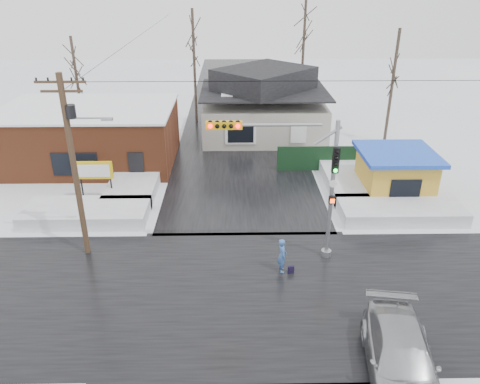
{
  "coord_description": "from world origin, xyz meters",
  "views": [
    {
      "loc": [
        -0.64,
        -16.69,
        12.93
      ],
      "look_at": [
        -0.28,
        4.17,
        3.0
      ],
      "focal_mm": 35.0,
      "sensor_mm": 36.0,
      "label": 1
    }
  ],
  "objects_px": {
    "utility_pole": "(74,158)",
    "pedestrian": "(282,256)",
    "traffic_signal": "(300,173)",
    "marquee_sign": "(95,171)",
    "kiosk": "(395,173)",
    "car": "(401,359)"
  },
  "relations": [
    {
      "from": "car",
      "to": "utility_pole",
      "type": "bearing_deg",
      "value": 156.26
    },
    {
      "from": "kiosk",
      "to": "car",
      "type": "relative_size",
      "value": 0.81
    },
    {
      "from": "marquee_sign",
      "to": "pedestrian",
      "type": "relative_size",
      "value": 1.48
    },
    {
      "from": "traffic_signal",
      "to": "kiosk",
      "type": "distance_m",
      "value": 10.43
    },
    {
      "from": "utility_pole",
      "to": "car",
      "type": "distance_m",
      "value": 16.01
    },
    {
      "from": "marquee_sign",
      "to": "kiosk",
      "type": "distance_m",
      "value": 18.51
    },
    {
      "from": "utility_pole",
      "to": "marquee_sign",
      "type": "distance_m",
      "value": 6.87
    },
    {
      "from": "utility_pole",
      "to": "marquee_sign",
      "type": "height_order",
      "value": "utility_pole"
    },
    {
      "from": "car",
      "to": "traffic_signal",
      "type": "bearing_deg",
      "value": 117.67
    },
    {
      "from": "traffic_signal",
      "to": "utility_pole",
      "type": "relative_size",
      "value": 0.78
    },
    {
      "from": "marquee_sign",
      "to": "pedestrian",
      "type": "height_order",
      "value": "marquee_sign"
    },
    {
      "from": "utility_pole",
      "to": "pedestrian",
      "type": "bearing_deg",
      "value": -10.63
    },
    {
      "from": "marquee_sign",
      "to": "car",
      "type": "relative_size",
      "value": 0.45
    },
    {
      "from": "marquee_sign",
      "to": "car",
      "type": "distance_m",
      "value": 20.07
    },
    {
      "from": "marquee_sign",
      "to": "car",
      "type": "xyz_separation_m",
      "value": [
        14.1,
        -14.25,
        -1.1
      ]
    },
    {
      "from": "traffic_signal",
      "to": "car",
      "type": "xyz_separation_m",
      "value": [
        2.67,
        -7.72,
        -3.72
      ]
    },
    {
      "from": "pedestrian",
      "to": "traffic_signal",
      "type": "bearing_deg",
      "value": -36.29
    },
    {
      "from": "traffic_signal",
      "to": "marquee_sign",
      "type": "bearing_deg",
      "value": 150.28
    },
    {
      "from": "car",
      "to": "pedestrian",
      "type": "bearing_deg",
      "value": 126.77
    },
    {
      "from": "utility_pole",
      "to": "pedestrian",
      "type": "xyz_separation_m",
      "value": [
        9.57,
        -1.8,
        -4.25
      ]
    },
    {
      "from": "traffic_signal",
      "to": "kiosk",
      "type": "height_order",
      "value": "traffic_signal"
    },
    {
      "from": "traffic_signal",
      "to": "marquee_sign",
      "type": "relative_size",
      "value": 2.75
    }
  ]
}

